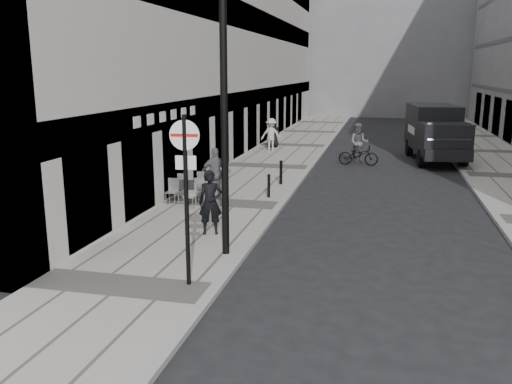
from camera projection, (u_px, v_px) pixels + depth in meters
ground at (158, 366)px, 8.72m from camera, size 120.00×120.00×0.00m
sidewalk at (268, 167)px, 26.24m from camera, size 4.00×60.00×0.12m
building_far at (372, 10)px, 59.12m from camera, size 24.00×16.00×22.00m
walking_man at (210, 202)px, 15.16m from camera, size 0.77×0.63×1.82m
sign_post at (186, 178)px, 11.24m from camera, size 0.63×0.13×3.66m
lamppost at (224, 98)px, 12.87m from camera, size 0.31×0.31×7.00m
bollard_near at (281, 173)px, 21.91m from camera, size 0.12×0.12×0.91m
bollard_far at (269, 186)px, 19.65m from camera, size 0.11×0.11×0.80m
panel_van at (435, 130)px, 28.06m from camera, size 2.91×6.27×2.85m
cyclist at (359, 149)px, 26.89m from camera, size 1.96×0.76×2.09m
pedestrian_a at (216, 173)px, 19.30m from camera, size 1.18×0.85×1.86m
pedestrian_b at (271, 134)px, 30.92m from camera, size 1.23×0.74×1.85m
pedestrian_c at (273, 133)px, 32.37m from camera, size 0.97×0.85×1.68m
cafe_table_near at (178, 188)px, 19.10m from camera, size 0.70×1.58×0.90m
cafe_table_mid at (196, 193)px, 18.51m from camera, size 0.67×1.51×0.86m
cafe_table_far at (207, 183)px, 19.73m from camera, size 0.79×1.77×1.01m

